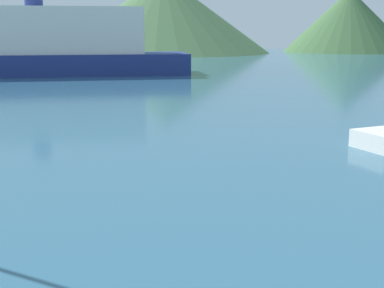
# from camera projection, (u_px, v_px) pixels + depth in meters

# --- Properties ---
(ferry_distant) EXTENTS (29.55, 7.05, 8.11)m
(ferry_distant) POSITION_uv_depth(u_px,v_px,m) (36.00, 45.00, 52.14)
(ferry_distant) COLOR navy
(ferry_distant) RESTS_ON ground_plane
(hill_east) EXTENTS (41.41, 41.41, 14.81)m
(hill_east) POSITION_uv_depth(u_px,v_px,m) (163.00, 14.00, 103.46)
(hill_east) COLOR #476B42
(hill_east) RESTS_ON ground_plane
(hill_far_east) EXTENTS (25.64, 25.64, 12.32)m
(hill_far_east) POSITION_uv_depth(u_px,v_px,m) (348.00, 21.00, 107.60)
(hill_far_east) COLOR #3D6038
(hill_far_east) RESTS_ON ground_plane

